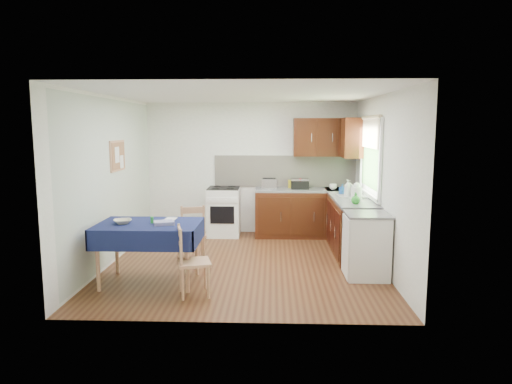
{
  "coord_description": "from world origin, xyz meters",
  "views": [
    {
      "loc": [
        0.42,
        -6.64,
        2.04
      ],
      "look_at": [
        0.16,
        0.23,
        1.06
      ],
      "focal_mm": 32.0,
      "sensor_mm": 36.0,
      "label": 1
    }
  ],
  "objects_px": {
    "chair_near": "(190,259)",
    "toaster": "(269,184)",
    "chair_far": "(193,232)",
    "sandwich_press": "(300,184)",
    "dish_rack": "(352,195)",
    "dining_table": "(149,231)",
    "kettle": "(356,193)"
  },
  "relations": [
    {
      "from": "chair_near",
      "to": "dish_rack",
      "type": "distance_m",
      "value": 3.19
    },
    {
      "from": "dining_table",
      "to": "dish_rack",
      "type": "height_order",
      "value": "dish_rack"
    },
    {
      "from": "dish_rack",
      "to": "toaster",
      "type": "bearing_deg",
      "value": 162.31
    },
    {
      "from": "chair_near",
      "to": "toaster",
      "type": "relative_size",
      "value": 3.09
    },
    {
      "from": "dining_table",
      "to": "chair_near",
      "type": "distance_m",
      "value": 0.79
    },
    {
      "from": "sandwich_press",
      "to": "dining_table",
      "type": "bearing_deg",
      "value": -113.6
    },
    {
      "from": "dining_table",
      "to": "chair_far",
      "type": "height_order",
      "value": "chair_far"
    },
    {
      "from": "toaster",
      "to": "dish_rack",
      "type": "xyz_separation_m",
      "value": [
        1.37,
        -0.89,
        -0.07
      ]
    },
    {
      "from": "kettle",
      "to": "chair_near",
      "type": "bearing_deg",
      "value": -143.0
    },
    {
      "from": "dish_rack",
      "to": "chair_near",
      "type": "bearing_deg",
      "value": -121.54
    },
    {
      "from": "chair_far",
      "to": "sandwich_press",
      "type": "relative_size",
      "value": 2.75
    },
    {
      "from": "chair_far",
      "to": "toaster",
      "type": "height_order",
      "value": "toaster"
    },
    {
      "from": "sandwich_press",
      "to": "dish_rack",
      "type": "distance_m",
      "value": 1.26
    },
    {
      "from": "sandwich_press",
      "to": "kettle",
      "type": "height_order",
      "value": "kettle"
    },
    {
      "from": "chair_near",
      "to": "toaster",
      "type": "height_order",
      "value": "toaster"
    },
    {
      "from": "chair_near",
      "to": "kettle",
      "type": "height_order",
      "value": "kettle"
    },
    {
      "from": "dining_table",
      "to": "toaster",
      "type": "relative_size",
      "value": 4.73
    },
    {
      "from": "dining_table",
      "to": "chair_far",
      "type": "relative_size",
      "value": 1.48
    },
    {
      "from": "chair_near",
      "to": "dining_table",
      "type": "bearing_deg",
      "value": 39.18
    },
    {
      "from": "dish_rack",
      "to": "kettle",
      "type": "distance_m",
      "value": 0.44
    },
    {
      "from": "dining_table",
      "to": "chair_far",
      "type": "bearing_deg",
      "value": 41.85
    },
    {
      "from": "chair_far",
      "to": "chair_near",
      "type": "height_order",
      "value": "chair_far"
    },
    {
      "from": "toaster",
      "to": "kettle",
      "type": "height_order",
      "value": "kettle"
    },
    {
      "from": "toaster",
      "to": "dish_rack",
      "type": "distance_m",
      "value": 1.64
    },
    {
      "from": "chair_near",
      "to": "toaster",
      "type": "bearing_deg",
      "value": -32.54
    },
    {
      "from": "sandwich_press",
      "to": "kettle",
      "type": "distance_m",
      "value": 1.61
    },
    {
      "from": "chair_far",
      "to": "sandwich_press",
      "type": "xyz_separation_m",
      "value": [
        1.71,
        1.77,
        0.52
      ]
    },
    {
      "from": "toaster",
      "to": "chair_near",
      "type": "bearing_deg",
      "value": -103.46
    },
    {
      "from": "chair_far",
      "to": "kettle",
      "type": "height_order",
      "value": "kettle"
    },
    {
      "from": "dish_rack",
      "to": "dining_table",
      "type": "bearing_deg",
      "value": -134.11
    },
    {
      "from": "chair_near",
      "to": "kettle",
      "type": "xyz_separation_m",
      "value": [
        2.29,
        1.73,
        0.57
      ]
    },
    {
      "from": "dining_table",
      "to": "sandwich_press",
      "type": "bearing_deg",
      "value": 27.27
    }
  ]
}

